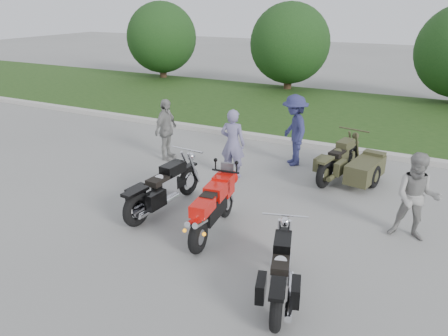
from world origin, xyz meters
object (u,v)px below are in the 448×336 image
at_px(cruiser_left, 162,190).
at_px(person_stripe, 233,143).
at_px(person_back, 166,130).
at_px(person_denim, 294,130).
at_px(cruiser_sidecar, 353,166).
at_px(cruiser_right, 280,274).
at_px(sportbike_red, 212,207).
at_px(person_grey, 416,197).

bearing_deg(cruiser_left, person_stripe, 83.82).
height_order(person_stripe, person_back, person_stripe).
bearing_deg(person_denim, cruiser_sidecar, 36.91).
height_order(cruiser_sidecar, person_stripe, person_stripe).
bearing_deg(person_denim, person_back, -104.83).
height_order(cruiser_right, person_denim, person_denim).
bearing_deg(cruiser_sidecar, person_denim, 172.35).
relative_size(sportbike_red, person_denim, 1.09).
relative_size(person_grey, person_back, 0.98).
relative_size(person_stripe, person_denim, 0.91).
relative_size(cruiser_sidecar, person_stripe, 1.34).
bearing_deg(person_stripe, cruiser_right, 118.07).
bearing_deg(cruiser_sidecar, person_grey, -45.01).
relative_size(sportbike_red, cruiser_sidecar, 0.89).
bearing_deg(person_grey, cruiser_right, -122.92).
xyz_separation_m(cruiser_sidecar, person_stripe, (-2.70, -0.93, 0.43)).
xyz_separation_m(sportbike_red, cruiser_left, (-1.37, 0.37, -0.10)).
bearing_deg(cruiser_right, person_grey, 44.15).
bearing_deg(person_back, cruiser_sidecar, -85.40).
distance_m(cruiser_left, person_denim, 4.12).
distance_m(cruiser_left, cruiser_right, 3.48).
bearing_deg(person_back, cruiser_left, -150.78).
height_order(sportbike_red, person_denim, person_denim).
xyz_separation_m(person_stripe, person_grey, (4.19, -1.21, -0.03)).
bearing_deg(sportbike_red, cruiser_sidecar, 57.23).
bearing_deg(cruiser_right, person_denim, 90.53).
xyz_separation_m(cruiser_sidecar, person_denim, (-1.66, 0.53, 0.51)).
relative_size(sportbike_red, person_back, 1.22).
bearing_deg(sportbike_red, cruiser_left, 157.88).
distance_m(cruiser_left, person_back, 3.15).
height_order(cruiser_sidecar, person_back, person_back).
xyz_separation_m(sportbike_red, person_stripe, (-0.93, 2.73, 0.28)).
height_order(cruiser_right, person_grey, person_grey).
relative_size(cruiser_right, person_denim, 1.09).
distance_m(cruiser_left, person_stripe, 2.43).
bearing_deg(cruiser_left, person_grey, 18.47).
bearing_deg(person_stripe, person_back, -14.17).
height_order(sportbike_red, cruiser_left, sportbike_red).
height_order(person_grey, person_back, person_back).
height_order(sportbike_red, cruiser_sidecar, sportbike_red).
bearing_deg(person_denim, person_grey, 14.39).
bearing_deg(sportbike_red, person_grey, 18.02).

